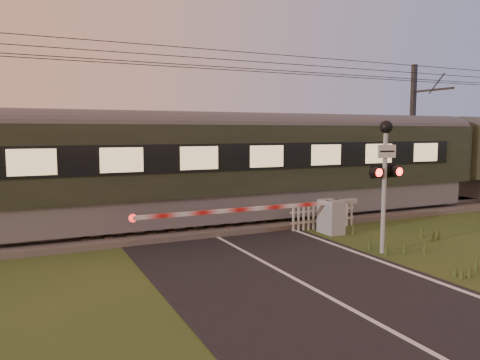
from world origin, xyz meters
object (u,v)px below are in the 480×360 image
train (451,158)px  crossing_signal (385,163)px  picket_fence (323,217)px  boom_gate (321,215)px  catenary_mast (413,130)px

train → crossing_signal: (-8.65, -5.31, 0.37)m
crossing_signal → picket_fence: crossing_signal is taller
train → picket_fence: 8.61m
picket_fence → boom_gate: bearing=-130.0°
crossing_signal → train: bearing=31.5°
picket_fence → catenary_mast: 9.60m
boom_gate → crossing_signal: size_ratio=2.09×
train → crossing_signal: bearing=-148.5°
picket_fence → crossing_signal: bearing=-97.2°
crossing_signal → picket_fence: 4.02m
train → crossing_signal: train is taller
boom_gate → picket_fence: size_ratio=2.91×
boom_gate → crossing_signal: 3.27m
boom_gate → catenary_mast: (8.75, 4.85, 2.80)m
train → catenary_mast: bearing=92.2°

